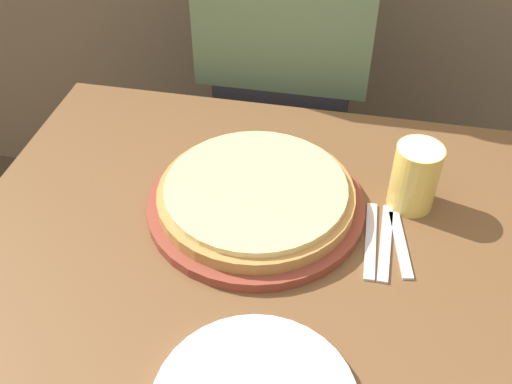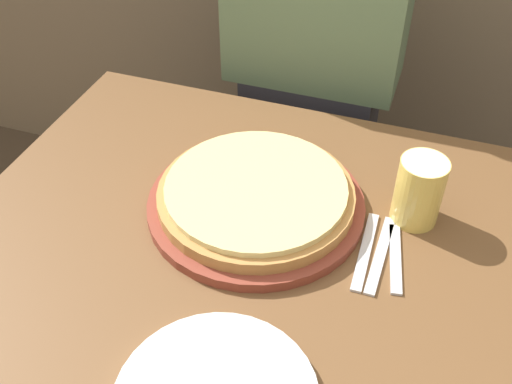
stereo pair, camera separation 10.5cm
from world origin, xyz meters
name	(u,v)px [view 1 (the left image)]	position (x,y,z in m)	size (l,w,h in m)	color
dining_table	(271,382)	(0.00, 0.00, 0.38)	(1.10, 0.90, 0.76)	brown
pizza_on_board	(256,198)	(-0.05, 0.11, 0.78)	(0.39, 0.39, 0.06)	brown
beer_glass	(415,174)	(0.22, 0.18, 0.82)	(0.08, 0.08, 0.13)	#E5C65B
fork	(371,240)	(0.15, 0.07, 0.76)	(0.02, 0.18, 0.00)	silver
dinner_knife	(385,242)	(0.18, 0.07, 0.76)	(0.02, 0.18, 0.00)	silver
spoon	(400,244)	(0.20, 0.07, 0.76)	(0.05, 0.15, 0.00)	silver
diner_person	(284,101)	(-0.09, 0.63, 0.65)	(0.40, 0.20, 1.33)	#33333D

